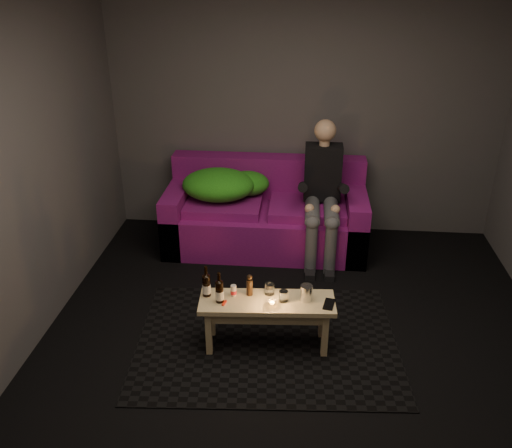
{
  "coord_description": "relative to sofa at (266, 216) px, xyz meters",
  "views": [
    {
      "loc": [
        0.01,
        -3.22,
        2.7
      ],
      "look_at": [
        -0.39,
        1.1,
        0.57
      ],
      "focal_mm": 38.0,
      "sensor_mm": 36.0,
      "label": 1
    }
  ],
  "objects": [
    {
      "name": "beer_bottle_a",
      "position": [
        -0.32,
        -1.65,
        0.19
      ],
      "size": [
        0.06,
        0.06,
        0.25
      ],
      "color": "black",
      "rests_on": "coffee_table"
    },
    {
      "name": "pepper_mill",
      "position": [
        -0.0,
        -1.61,
        0.17
      ],
      "size": [
        0.05,
        0.05,
        0.13
      ],
      "primitive_type": "cylinder",
      "rotation": [
        0.0,
        0.0,
        -0.11
      ],
      "color": "black",
      "rests_on": "coffee_table"
    },
    {
      "name": "beer_bottle_b",
      "position": [
        -0.21,
        -1.73,
        0.19
      ],
      "size": [
        0.06,
        0.06,
        0.25
      ],
      "color": "black",
      "rests_on": "coffee_table"
    },
    {
      "name": "floor",
      "position": [
        0.35,
        -1.82,
        -0.31
      ],
      "size": [
        4.5,
        4.5,
        0.0
      ],
      "primitive_type": "plane",
      "color": "black",
      "rests_on": "ground"
    },
    {
      "name": "tealight",
      "position": [
        0.18,
        -1.75,
        0.12
      ],
      "size": [
        0.06,
        0.06,
        0.05
      ],
      "color": "white",
      "rests_on": "coffee_table"
    },
    {
      "name": "red_lighter",
      "position": [
        -0.18,
        -1.75,
        0.11
      ],
      "size": [
        0.03,
        0.07,
        0.01
      ],
      "primitive_type": "cube",
      "rotation": [
        0.0,
        0.0,
        -0.23
      ],
      "color": "red",
      "rests_on": "coffee_table"
    },
    {
      "name": "tumbler_back",
      "position": [
        0.14,
        -1.59,
        0.14
      ],
      "size": [
        0.08,
        0.08,
        0.09
      ],
      "primitive_type": "cylinder",
      "rotation": [
        0.0,
        0.0,
        -0.15
      ],
      "color": "white",
      "rests_on": "coffee_table"
    },
    {
      "name": "salt_shaker",
      "position": [
        -0.12,
        -1.64,
        0.15
      ],
      "size": [
        0.05,
        0.05,
        0.09
      ],
      "primitive_type": "cylinder",
      "rotation": [
        0.0,
        0.0,
        0.1
      ],
      "color": "silver",
      "rests_on": "coffee_table"
    },
    {
      "name": "smartphone",
      "position": [
        0.59,
        -1.69,
        0.11
      ],
      "size": [
        0.1,
        0.16,
        0.01
      ],
      "primitive_type": "cube",
      "rotation": [
        0.0,
        0.0,
        -0.2
      ],
      "color": "black",
      "rests_on": "coffee_table"
    },
    {
      "name": "person",
      "position": [
        0.56,
        -0.16,
        0.38
      ],
      "size": [
        0.36,
        0.83,
        1.34
      ],
      "color": "black",
      "rests_on": "sofa"
    },
    {
      "name": "steel_cup",
      "position": [
        0.42,
        -1.65,
        0.16
      ],
      "size": [
        0.11,
        0.11,
        0.12
      ],
      "primitive_type": "cylinder",
      "rotation": [
        0.0,
        0.0,
        0.28
      ],
      "color": "#B9BBC0",
      "rests_on": "coffee_table"
    },
    {
      "name": "green_blanket",
      "position": [
        -0.43,
        -0.01,
        0.34
      ],
      "size": [
        0.88,
        0.6,
        0.3
      ],
      "color": "#218117",
      "rests_on": "sofa"
    },
    {
      "name": "sofa",
      "position": [
        0.0,
        0.0,
        0.0
      ],
      "size": [
        2.01,
        0.9,
        0.86
      ],
      "color": "#79106E",
      "rests_on": "floor"
    },
    {
      "name": "rug",
      "position": [
        0.13,
        -1.63,
        -0.31
      ],
      "size": [
        2.12,
        1.6,
        0.01
      ],
      "primitive_type": "cube",
      "rotation": [
        0.0,
        0.0,
        0.07
      ],
      "color": "black",
      "rests_on": "floor"
    },
    {
      "name": "tumbler_front",
      "position": [
        0.26,
        -1.68,
        0.14
      ],
      "size": [
        0.08,
        0.08,
        0.09
      ],
      "primitive_type": "cylinder",
      "rotation": [
        0.0,
        0.0,
        -0.1
      ],
      "color": "white",
      "rests_on": "coffee_table"
    },
    {
      "name": "room",
      "position": [
        0.35,
        -1.35,
        1.33
      ],
      "size": [
        4.5,
        4.5,
        4.5
      ],
      "color": "silver",
      "rests_on": "ground"
    },
    {
      "name": "coffee_table",
      "position": [
        0.13,
        -1.68,
        0.03
      ],
      "size": [
        1.03,
        0.39,
        0.41
      ],
      "rotation": [
        0.0,
        0.0,
        0.07
      ],
      "color": "tan",
      "rests_on": "rug"
    }
  ]
}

